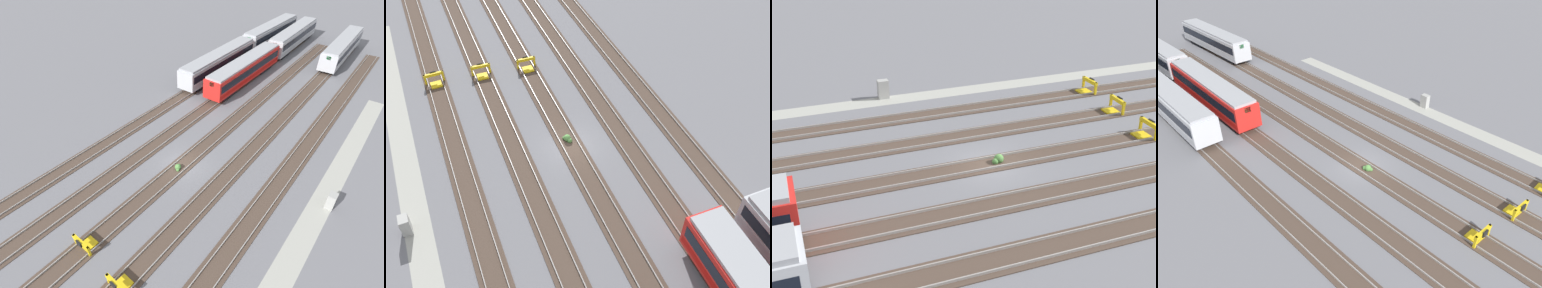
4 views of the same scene
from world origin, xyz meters
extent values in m
plane|color=slate|center=(0.00, 0.00, 0.00)|extent=(400.00, 400.00, 0.00)
cube|color=#9E9E93|center=(0.00, -13.58, 0.00)|extent=(54.00, 2.00, 0.01)
cube|color=#47382D|center=(0.00, -9.37, 0.03)|extent=(90.00, 2.23, 0.06)
cube|color=gray|center=(0.00, -8.65, 0.14)|extent=(90.00, 0.07, 0.15)
cube|color=gray|center=(0.00, -10.08, 0.14)|extent=(90.00, 0.07, 0.15)
cube|color=#47382D|center=(0.00, -4.68, 0.03)|extent=(90.00, 2.23, 0.06)
cube|color=gray|center=(0.00, -3.97, 0.14)|extent=(90.00, 0.07, 0.15)
cube|color=gray|center=(0.00, -5.40, 0.14)|extent=(90.00, 0.07, 0.15)
cube|color=#47382D|center=(0.00, 0.00, 0.03)|extent=(90.00, 2.24, 0.06)
cube|color=gray|center=(0.00, 0.72, 0.14)|extent=(90.00, 0.07, 0.15)
cube|color=gray|center=(0.00, -0.72, 0.14)|extent=(90.00, 0.07, 0.15)
cube|color=#47382D|center=(0.00, 4.68, 0.03)|extent=(90.00, 2.23, 0.06)
cube|color=gray|center=(0.00, 5.40, 0.14)|extent=(90.00, 0.07, 0.15)
cube|color=gray|center=(0.00, 3.97, 0.14)|extent=(90.00, 0.07, 0.15)
cube|color=#47382D|center=(0.00, 9.37, 0.03)|extent=(90.00, 2.23, 0.06)
cube|color=gray|center=(0.00, 10.08, 0.14)|extent=(90.00, 0.07, 0.15)
cube|color=gray|center=(0.00, 8.65, 0.14)|extent=(90.00, 0.07, 0.15)
cube|color=#B7BABF|center=(39.90, -4.63, 2.05)|extent=(18.06, 3.22, 2.70)
cube|color=black|center=(39.90, -4.63, 2.37)|extent=(17.34, 3.24, 1.08)
cube|color=#A8AAAF|center=(39.90, -4.63, 1.29)|extent=(17.70, 3.24, 0.54)
cube|color=#999BA0|center=(39.90, -4.63, 3.55)|extent=(17.51, 2.93, 0.30)
cube|color=#1E843D|center=(48.85, -4.42, 3.05)|extent=(0.10, 0.70, 0.56)
cube|color=#1E843D|center=(30.94, -4.84, 3.05)|extent=(0.10, 0.70, 0.56)
cube|color=black|center=(45.47, -4.50, 0.35)|extent=(3.65, 2.32, 0.70)
cube|color=black|center=(34.32, -4.76, 0.35)|extent=(3.65, 2.32, 0.70)
cube|color=#B7BABF|center=(40.37, 4.68, 2.05)|extent=(18.05, 3.13, 2.70)
cube|color=black|center=(40.37, 4.68, 2.37)|extent=(17.33, 3.16, 1.08)
cube|color=#A8AAAF|center=(40.37, 4.68, 1.29)|extent=(17.69, 3.16, 0.54)
cube|color=#999BA0|center=(40.37, 4.68, 3.55)|extent=(17.50, 2.84, 0.30)
cube|color=#1E843D|center=(49.33, 4.84, 3.05)|extent=(0.09, 0.70, 0.56)
cube|color=#1E843D|center=(31.41, 4.51, 3.05)|extent=(0.09, 0.70, 0.56)
cube|color=black|center=(45.95, 4.78, 0.35)|extent=(3.64, 2.31, 0.70)
cube|color=black|center=(34.79, 4.57, 0.35)|extent=(3.64, 2.31, 0.70)
cube|color=#B7BABF|center=(40.26, 9.35, 2.05)|extent=(18.07, 3.27, 2.70)
cube|color=black|center=(40.26, 9.35, 2.37)|extent=(17.35, 3.29, 1.08)
cube|color=#A8AAAF|center=(40.26, 9.35, 1.29)|extent=(17.71, 3.29, 0.54)
cube|color=#999BA0|center=(40.26, 9.35, 3.55)|extent=(17.52, 2.97, 0.30)
cube|color=#1E843D|center=(49.21, 9.12, 3.05)|extent=(0.10, 0.70, 0.56)
cube|color=#1E843D|center=(31.30, 9.59, 3.05)|extent=(0.10, 0.70, 0.56)
cube|color=black|center=(45.83, 9.21, 0.35)|extent=(3.66, 2.33, 0.70)
cube|color=black|center=(34.68, 9.50, 0.35)|extent=(3.66, 2.33, 0.70)
cube|color=#B7BABF|center=(21.24, 9.37, 2.05)|extent=(18.01, 2.86, 2.70)
cube|color=black|center=(21.24, 9.37, 2.37)|extent=(17.29, 2.90, 1.08)
cube|color=#A8AAAF|center=(21.24, 9.37, 1.29)|extent=(17.65, 2.89, 0.54)
cube|color=#999BA0|center=(21.24, 9.37, 3.55)|extent=(17.47, 2.58, 0.30)
cube|color=#1E843D|center=(30.20, 9.34, 3.05)|extent=(0.08, 0.70, 0.56)
cube|color=#1E843D|center=(12.28, 9.40, 3.05)|extent=(0.08, 0.70, 0.56)
cube|color=black|center=(26.82, 9.35, 0.35)|extent=(3.61, 2.25, 0.70)
cube|color=black|center=(15.66, 9.39, 0.35)|extent=(3.61, 2.25, 0.70)
cube|color=red|center=(21.24, 4.66, 2.05)|extent=(18.03, 2.99, 2.70)
cube|color=black|center=(21.24, 4.66, 2.37)|extent=(17.31, 3.02, 1.08)
cube|color=#B70F0A|center=(21.24, 4.66, 1.29)|extent=(17.67, 3.01, 0.54)
cube|color=#999BA0|center=(21.24, 4.66, 3.55)|extent=(17.49, 2.70, 0.30)
cube|color=#1E843D|center=(30.20, 4.57, 3.05)|extent=(0.09, 0.70, 0.56)
cube|color=#1E843D|center=(12.28, 4.76, 3.05)|extent=(0.09, 0.70, 0.56)
cube|color=black|center=(26.82, 4.61, 0.35)|extent=(3.62, 2.28, 0.70)
cube|color=black|center=(15.66, 4.72, 0.35)|extent=(3.62, 2.28, 0.70)
cube|color=gold|center=(-13.21, -3.78, 0.57)|extent=(0.19, 0.19, 1.15)
cube|color=gold|center=(-13.26, -4.68, 1.00)|extent=(0.33, 2.01, 0.30)
cube|color=gold|center=(-12.71, -4.71, 0.09)|extent=(1.15, 1.13, 0.18)
cube|color=black|center=(-13.44, -4.67, 1.00)|extent=(0.15, 0.60, 0.44)
cube|color=gold|center=(-12.67, 0.90, 0.57)|extent=(0.18, 0.18, 1.15)
cube|color=gold|center=(-12.69, -0.90, 0.57)|extent=(0.18, 0.18, 1.15)
cube|color=gold|center=(-12.68, 0.00, 1.00)|extent=(0.27, 2.00, 0.30)
cube|color=gold|center=(-12.13, -0.01, 0.09)|extent=(1.12, 1.10, 0.18)
cube|color=black|center=(-12.86, 0.00, 1.00)|extent=(0.13, 0.60, 0.44)
cube|color=#9E9E99|center=(3.71, -14.27, 0.80)|extent=(0.90, 0.70, 1.60)
cube|color=#333338|center=(3.71, -14.63, 1.04)|extent=(0.70, 0.04, 0.36)
sphere|color=#4C7F3D|center=(-0.78, -0.02, 0.28)|extent=(0.64, 0.64, 0.64)
sphere|color=#4C7F3D|center=(-0.48, 0.10, 0.18)|extent=(0.44, 0.44, 0.44)
sphere|color=#4C7F3D|center=(-1.00, -0.20, 0.14)|extent=(0.36, 0.36, 0.36)
camera|label=1|loc=(-18.25, -15.20, 21.51)|focal=28.00mm
camera|label=2|loc=(25.75, -9.86, 27.73)|focal=42.00mm
camera|label=3|loc=(12.36, 28.40, 16.73)|focal=50.00mm
camera|label=4|loc=(-20.36, 20.23, 21.25)|focal=35.00mm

